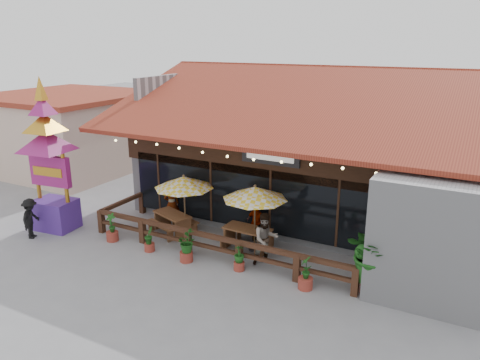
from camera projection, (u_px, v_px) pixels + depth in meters
The scene contains 19 objects.
ground at pixel (260, 264), 15.49m from camera, with size 100.00×100.00×0.00m, color gray.
restaurant_building at pixel (332, 157), 20.30m from camera, with size 15.50×14.73×6.09m.
patio_railing at pixel (198, 236), 16.11m from camera, with size 10.00×2.60×0.92m.
neighbor_building at pixel (70, 130), 26.73m from camera, with size 8.40×8.40×4.22m.
umbrella_left at pixel (184, 183), 17.22m from camera, with size 2.87×2.87×2.37m.
umbrella_right at pixel (255, 193), 15.91m from camera, with size 2.76×2.76×2.41m.
picnic_table_left at pixel (172, 220), 17.85m from camera, with size 1.97×1.84×0.77m.
picnic_table_right at pixel (247, 235), 16.43m from camera, with size 1.70×1.48×0.80m.
thai_sign_tower at pixel (47, 145), 17.45m from camera, with size 2.59×2.59×6.32m.
tropical_plant at pixel (373, 255), 13.34m from camera, with size 1.91×2.00×2.16m.
diner_a at pixel (172, 204), 18.71m from camera, with size 0.60×0.39×1.64m, color #361D11.
diner_b at pixel (266, 239), 15.23m from camera, with size 0.86×0.67×1.77m, color #361D11.
diner_c at pixel (257, 222), 16.98m from camera, with size 0.88×0.37×1.50m, color #361D11.
pedestrian at pixel (31, 218), 17.32m from camera, with size 0.99×0.57×1.53m, color black.
planter_a at pixel (112, 229), 17.13m from camera, with size 0.44×0.44×1.07m.
planter_b at pixel (149, 240), 16.31m from camera, with size 0.36×0.38×0.89m.
planter_c at pixel (186, 245), 15.49m from camera, with size 0.86×0.85×1.07m.
planter_d at pixel (239, 258), 14.95m from camera, with size 0.44×0.44×0.87m.
planter_e at pixel (306, 275), 13.82m from camera, with size 0.44×0.44×1.08m.
Camera 1 is at (6.06, -12.66, 7.14)m, focal length 35.00 mm.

